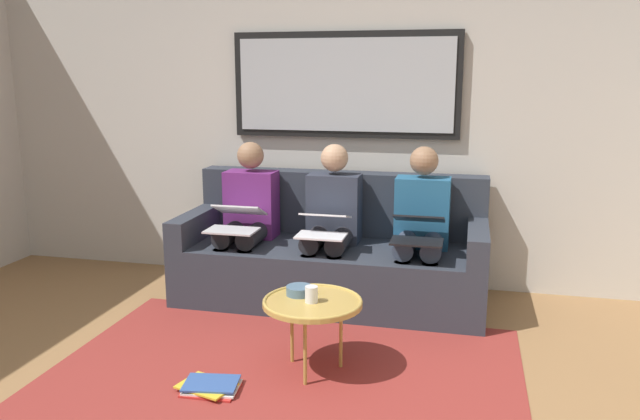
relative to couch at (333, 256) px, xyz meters
The scene contains 14 objects.
wall_rear 1.10m from the couch, 90.00° to the right, with size 6.00×0.12×2.60m, color beige.
area_rug 1.30m from the couch, 90.00° to the left, with size 2.60×1.80×0.01m, color maroon.
couch is the anchor object (origin of this frame).
framed_mirror 1.30m from the couch, 90.00° to the right, with size 1.74×0.05×0.79m.
coffee_table 1.23m from the couch, 96.98° to the left, with size 0.55×0.55×0.43m.
cup 1.25m from the couch, 96.81° to the left, with size 0.07×0.07×0.09m, color silver.
bowl 1.15m from the couch, 92.67° to the left, with size 0.15×0.15×0.05m, color slate.
person_left 0.71m from the couch, behind, with size 0.38×0.58×1.14m.
laptop_black 0.78m from the couch, 154.86° to the left, with size 0.34×0.39×0.17m.
person_middle 0.31m from the couch, 90.00° to the left, with size 0.38×0.58×1.14m.
laptop_white 0.45m from the couch, 90.00° to the left, with size 0.33×0.35×0.15m.
person_right 0.71m from the couch, ahead, with size 0.38×0.58×1.14m.
laptop_silver 0.77m from the couch, 24.90° to the left, with size 0.35×0.39×0.17m.
magazine_stack 1.62m from the couch, 78.38° to the left, with size 0.34×0.27×0.04m.
Camera 1 is at (-0.94, 2.25, 1.63)m, focal length 35.28 mm.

